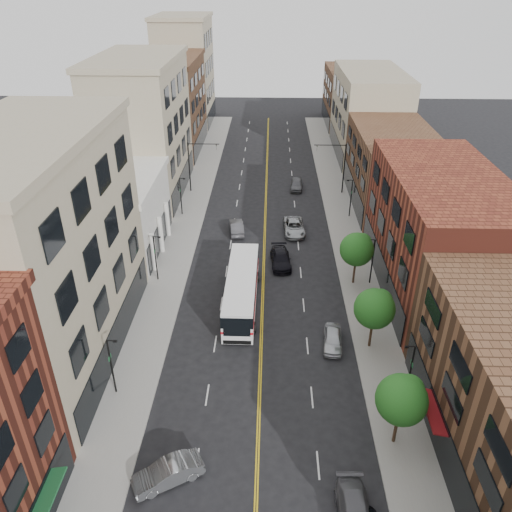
# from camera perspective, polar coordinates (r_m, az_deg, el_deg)

# --- Properties ---
(ground) EXTENTS (220.00, 220.00, 0.00)m
(ground) POSITION_cam_1_polar(r_m,az_deg,el_deg) (34.39, 0.04, -25.29)
(ground) COLOR black
(ground) RESTS_ON ground
(sidewalk_left) EXTENTS (4.00, 110.00, 0.15)m
(sidewalk_left) POSITION_cam_1_polar(r_m,az_deg,el_deg) (62.34, -8.23, 2.76)
(sidewalk_left) COLOR gray
(sidewalk_left) RESTS_ON ground
(sidewalk_right) EXTENTS (4.00, 110.00, 0.15)m
(sidewalk_right) POSITION_cam_1_polar(r_m,az_deg,el_deg) (62.16, 10.27, 2.49)
(sidewalk_right) COLOR gray
(sidewalk_right) RESTS_ON ground
(bldg_l_tanoffice) EXTENTS (10.00, 22.00, 18.00)m
(bldg_l_tanoffice) POSITION_cam_1_polar(r_m,az_deg,el_deg) (41.73, -23.40, -0.20)
(bldg_l_tanoffice) COLOR tan
(bldg_l_tanoffice) RESTS_ON ground
(bldg_l_white) EXTENTS (10.00, 14.00, 8.00)m
(bldg_l_white) POSITION_cam_1_polar(r_m,az_deg,el_deg) (58.79, -15.88, 4.40)
(bldg_l_white) COLOR silver
(bldg_l_white) RESTS_ON ground
(bldg_l_far_a) EXTENTS (10.00, 20.00, 18.00)m
(bldg_l_far_a) POSITION_cam_1_polar(r_m,az_deg,el_deg) (72.44, -12.75, 13.84)
(bldg_l_far_a) COLOR tan
(bldg_l_far_a) RESTS_ON ground
(bldg_l_far_b) EXTENTS (10.00, 20.00, 15.00)m
(bldg_l_far_b) POSITION_cam_1_polar(r_m,az_deg,el_deg) (91.72, -9.77, 16.48)
(bldg_l_far_b) COLOR brown
(bldg_l_far_b) RESTS_ON ground
(bldg_l_far_c) EXTENTS (10.00, 16.00, 20.00)m
(bldg_l_far_c) POSITION_cam_1_polar(r_m,az_deg,el_deg) (108.59, -8.10, 20.02)
(bldg_l_far_c) COLOR tan
(bldg_l_far_c) RESTS_ON ground
(bldg_r_mid) EXTENTS (10.00, 22.00, 12.00)m
(bldg_r_mid) POSITION_cam_1_polar(r_m,az_deg,el_deg) (51.63, 20.11, 2.48)
(bldg_r_mid) COLOR maroon
(bldg_r_mid) RESTS_ON ground
(bldg_r_far_a) EXTENTS (10.00, 20.00, 10.00)m
(bldg_r_far_a) POSITION_cam_1_polar(r_m,az_deg,el_deg) (70.59, 15.31, 9.67)
(bldg_r_far_a) COLOR brown
(bldg_r_far_a) RESTS_ON ground
(bldg_r_far_b) EXTENTS (10.00, 22.00, 14.00)m
(bldg_r_far_b) POSITION_cam_1_polar(r_m,az_deg,el_deg) (89.71, 12.70, 15.56)
(bldg_r_far_b) COLOR tan
(bldg_r_far_b) RESTS_ON ground
(bldg_r_far_c) EXTENTS (10.00, 18.00, 11.00)m
(bldg_r_far_c) POSITION_cam_1_polar(r_m,az_deg,el_deg) (109.26, 10.84, 17.45)
(bldg_r_far_c) COLOR brown
(bldg_r_far_c) RESTS_ON ground
(tree_r_1) EXTENTS (3.40, 3.40, 5.59)m
(tree_r_1) POSITION_cam_1_polar(r_m,az_deg,el_deg) (34.93, 16.43, -15.31)
(tree_r_1) COLOR black
(tree_r_1) RESTS_ON sidewalk_right
(tree_r_2) EXTENTS (3.40, 3.40, 5.59)m
(tree_r_2) POSITION_cam_1_polar(r_m,az_deg,el_deg) (42.35, 13.49, -5.73)
(tree_r_2) COLOR black
(tree_r_2) RESTS_ON sidewalk_right
(tree_r_3) EXTENTS (3.40, 3.40, 5.59)m
(tree_r_3) POSITION_cam_1_polar(r_m,az_deg,el_deg) (50.66, 11.54, 0.86)
(tree_r_3) COLOR black
(tree_r_3) RESTS_ON sidewalk_right
(lamp_l_1) EXTENTS (0.81, 0.55, 5.05)m
(lamp_l_1) POSITION_cam_1_polar(r_m,az_deg,el_deg) (39.16, -16.18, -11.72)
(lamp_l_1) COLOR black
(lamp_l_1) RESTS_ON sidewalk_left
(lamp_l_2) EXTENTS (0.81, 0.55, 5.05)m
(lamp_l_2) POSITION_cam_1_polar(r_m,az_deg,el_deg) (51.70, -11.38, 0.04)
(lamp_l_2) COLOR black
(lamp_l_2) RESTS_ON sidewalk_left
(lamp_l_3) EXTENTS (0.81, 0.55, 5.05)m
(lamp_l_3) POSITION_cam_1_polar(r_m,az_deg,el_deg) (65.75, -8.56, 7.01)
(lamp_l_3) COLOR black
(lamp_l_3) RESTS_ON sidewalk_left
(lamp_r_1) EXTENTS (0.81, 0.55, 5.05)m
(lamp_r_1) POSITION_cam_1_polar(r_m,az_deg,el_deg) (38.84, 17.18, -12.32)
(lamp_r_1) COLOR black
(lamp_r_1) RESTS_ON sidewalk_right
(lamp_r_2) EXTENTS (0.81, 0.55, 5.05)m
(lamp_r_2) POSITION_cam_1_polar(r_m,az_deg,el_deg) (51.45, 13.13, -0.33)
(lamp_r_2) COLOR black
(lamp_r_2) RESTS_ON sidewalk_right
(lamp_r_3) EXTENTS (0.81, 0.55, 5.05)m
(lamp_r_3) POSITION_cam_1_polar(r_m,az_deg,el_deg) (65.56, 10.78, 6.74)
(lamp_r_3) COLOR black
(lamp_r_3) RESTS_ON sidewalk_right
(signal_mast_left) EXTENTS (4.49, 0.18, 7.20)m
(signal_mast_left) POSITION_cam_1_polar(r_m,az_deg,el_deg) (72.41, -7.10, 10.71)
(signal_mast_left) COLOR black
(signal_mast_left) RESTS_ON sidewalk_left
(signal_mast_right) EXTENTS (4.49, 0.18, 7.20)m
(signal_mast_right) POSITION_cam_1_polar(r_m,az_deg,el_deg) (72.25, 9.50, 10.48)
(signal_mast_right) COLOR black
(signal_mast_right) RESTS_ON sidewalk_right
(city_bus) EXTENTS (3.16, 12.72, 3.26)m
(city_bus) POSITION_cam_1_polar(r_m,az_deg,el_deg) (47.64, -1.66, -3.65)
(city_bus) COLOR white
(city_bus) RESTS_ON ground
(car_angle_b) EXTENTS (4.71, 3.57, 1.49)m
(car_angle_b) POSITION_cam_1_polar(r_m,az_deg,el_deg) (34.67, -10.04, -23.22)
(car_angle_b) COLOR gray
(car_angle_b) RESTS_ON ground
(car_parked_far) EXTENTS (2.01, 4.16, 1.37)m
(car_parked_far) POSITION_cam_1_polar(r_m,az_deg,el_deg) (43.89, 8.77, -9.37)
(car_parked_far) COLOR #B7BAC0
(car_parked_far) RESTS_ON ground
(car_lane_behind) EXTENTS (2.17, 4.68, 1.48)m
(car_lane_behind) POSITION_cam_1_polar(r_m,az_deg,el_deg) (61.41, -2.23, 3.32)
(car_lane_behind) COLOR #48474C
(car_lane_behind) RESTS_ON ground
(car_lane_a) EXTENTS (2.48, 5.25, 1.48)m
(car_lane_a) POSITION_cam_1_polar(r_m,az_deg,el_deg) (54.63, 2.83, -0.32)
(car_lane_a) COLOR black
(car_lane_a) RESTS_ON ground
(car_lane_b) EXTENTS (2.78, 5.52, 1.50)m
(car_lane_b) POSITION_cam_1_polar(r_m,az_deg,el_deg) (61.55, 4.37, 3.33)
(car_lane_b) COLOR #9DA1A5
(car_lane_b) RESTS_ON ground
(car_lane_c) EXTENTS (2.10, 4.52, 1.50)m
(car_lane_c) POSITION_cam_1_polar(r_m,az_deg,el_deg) (74.42, 4.65, 8.17)
(car_lane_c) COLOR #55565B
(car_lane_c) RESTS_ON ground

